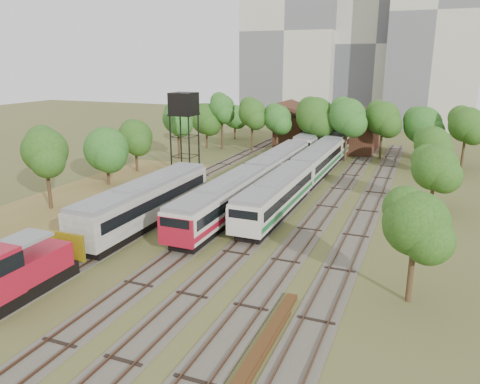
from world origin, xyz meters
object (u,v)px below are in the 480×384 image
at_px(railcar_red_set, 255,180).
at_px(water_tower, 184,106).
at_px(railcar_green_set, 318,161).
at_px(shunter_locomotive, 11,272).

relative_size(railcar_red_set, water_tower, 3.27).
bearing_deg(water_tower, railcar_green_set, 21.52).
distance_m(railcar_red_set, water_tower, 15.12).
xyz_separation_m(railcar_green_set, water_tower, (-15.89, -6.26, 6.95)).
xyz_separation_m(railcar_green_set, shunter_locomotive, (-10.00, -39.38, -0.04)).
bearing_deg(shunter_locomotive, railcar_red_set, 77.41).
distance_m(railcar_green_set, shunter_locomotive, 40.63).
bearing_deg(railcar_green_set, shunter_locomotive, -104.25).
bearing_deg(railcar_red_set, shunter_locomotive, -102.59).
relative_size(railcar_red_set, shunter_locomotive, 4.27).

